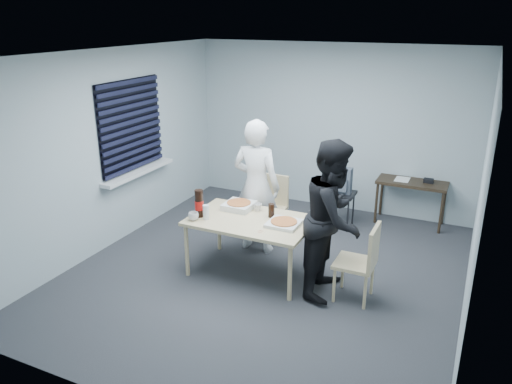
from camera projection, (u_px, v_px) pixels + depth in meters
The scene contains 19 objects.
room at pixel (133, 133), 6.88m from camera, with size 5.00×5.00×5.00m.
dining_table at pixel (251, 224), 5.93m from camera, with size 1.44×0.91×0.70m.
chair_far at pixel (271, 202), 6.97m from camera, with size 0.42×0.42×0.89m.
chair_right at pixel (363, 258), 5.38m from camera, with size 0.42×0.42×0.89m.
person_white at pixel (256, 186), 6.47m from camera, with size 0.65×0.42×1.77m, color white.
person_black at pixel (333, 218), 5.46m from camera, with size 0.86×0.47×1.77m, color black.
side_table at pixel (412, 186), 7.36m from camera, with size 1.00×0.45×0.67m.
stool at pixel (341, 200), 7.31m from camera, with size 0.39×0.39×0.54m.
backpack at pixel (342, 181), 7.20m from camera, with size 0.27×0.20×0.38m.
pizza_box_a at pixel (239, 205), 6.22m from camera, with size 0.35×0.35×0.09m.
pizza_box_b at pixel (284, 223), 5.74m from camera, with size 0.36×0.36×0.05m.
mug_a at pixel (193, 216), 5.87m from camera, with size 0.12×0.12×0.10m, color silver.
mug_b at pixel (258, 207), 6.14m from camera, with size 0.10×0.10×0.09m, color silver.
cola_glass at pixel (271, 210), 5.94m from camera, with size 0.08×0.08×0.17m, color black.
soda_bottle at pixel (199, 204), 5.94m from camera, with size 0.11×0.11×0.34m.
plastic_cups at pixel (206, 212), 5.88m from camera, with size 0.07×0.07×0.18m, color silver.
rubber_band at pixel (260, 231), 5.57m from camera, with size 0.05×0.05×0.00m, color red.
papers at pixel (402, 179), 7.42m from camera, with size 0.20×0.27×0.00m, color white.
black_box at pixel (429, 181), 7.27m from camera, with size 0.14×0.10×0.06m, color black.
Camera 1 is at (2.19, -5.00, 3.00)m, focal length 35.00 mm.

